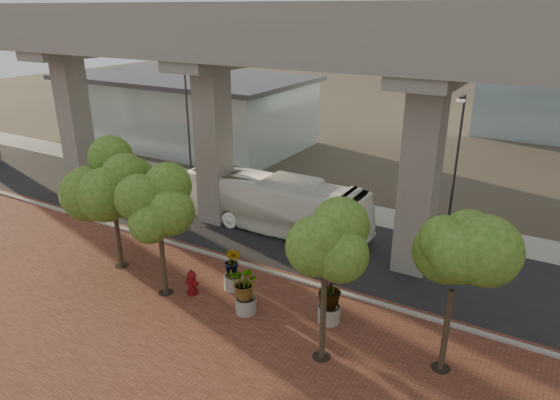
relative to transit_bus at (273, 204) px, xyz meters
The scene contains 18 objects.
ground 3.83m from the transit_bus, 47.75° to the right, with size 160.00×160.00×0.00m, color #3C342B.
brick_plaza 10.94m from the transit_bus, 77.54° to the right, with size 70.00×13.00×0.06m, color brown.
asphalt_road 2.88m from the transit_bus, 13.75° to the right, with size 90.00×8.00×0.04m, color black.
curb_strip 5.36m from the transit_bus, 62.93° to the right, with size 70.00×0.25×0.16m, color gray.
far_sidewalk 5.68m from the transit_bus, 64.64° to the left, with size 90.00×3.00×0.06m, color gray.
transit_viaduct 6.17m from the transit_bus, 13.75° to the right, with size 72.00×5.60×12.40m.
station_pavilion 22.25m from the transit_bus, 142.76° to the left, with size 23.00×13.00×6.30m.
transit_bus is the anchor object (origin of this frame).
fire_hydrant 8.05m from the transit_bus, 86.15° to the right, with size 0.60×0.54×1.19m.
planter_front 8.69m from the transit_bus, 66.60° to the right, with size 1.97×1.97×2.17m.
planter_right 9.61m from the transit_bus, 45.18° to the right, with size 2.24×2.24×2.39m.
planter_left 6.95m from the transit_bus, 74.16° to the right, with size 1.94×1.94×2.13m.
street_tree_far_west 9.29m from the transit_bus, 118.46° to the right, with size 4.08×4.08×6.35m.
street_tree_near_west 8.97m from the transit_bus, 93.73° to the right, with size 3.11×3.11×5.69m.
street_tree_near_east 12.08m from the transit_bus, 50.13° to the right, with size 3.42×3.42×6.10m.
street_tree_far_east 13.91m from the transit_bus, 32.76° to the right, with size 3.74×3.74×6.03m.
streetlamp_west 10.40m from the transit_bus, 158.68° to the left, with size 0.41×1.21×8.32m.
streetlamp_east 10.21m from the transit_bus, 20.43° to the left, with size 0.40×1.17×8.08m.
Camera 1 is at (11.49, -20.25, 12.14)m, focal length 32.00 mm.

